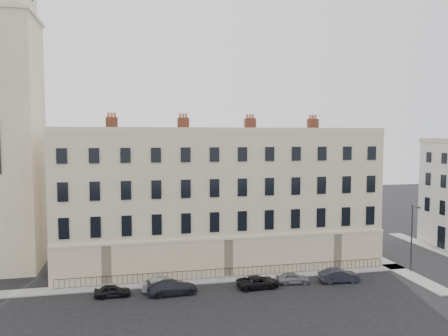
# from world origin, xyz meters

# --- Properties ---
(ground) EXTENTS (160.00, 160.00, 0.00)m
(ground) POSITION_xyz_m (0.00, 0.00, 0.00)
(ground) COLOR black
(ground) RESTS_ON ground
(terrace) EXTENTS (36.22, 12.22, 17.00)m
(terrace) POSITION_xyz_m (-5.97, 11.97, 7.50)
(terrace) COLOR #C3B391
(terrace) RESTS_ON ground
(church_tower) EXTENTS (8.00, 8.13, 44.00)m
(church_tower) POSITION_xyz_m (-30.00, 14.00, 18.66)
(church_tower) COLOR #C3B391
(church_tower) RESTS_ON ground
(pavement_terrace) EXTENTS (48.00, 2.00, 0.12)m
(pavement_terrace) POSITION_xyz_m (-10.00, 5.00, 0.06)
(pavement_terrace) COLOR gray
(pavement_terrace) RESTS_ON ground
(pavement_east_return) EXTENTS (2.00, 24.00, 0.12)m
(pavement_east_return) POSITION_xyz_m (13.00, 8.00, 0.06)
(pavement_east_return) COLOR gray
(pavement_east_return) RESTS_ON ground
(pavement_adjacent) EXTENTS (2.00, 20.00, 0.12)m
(pavement_adjacent) POSITION_xyz_m (23.00, 10.00, 0.06)
(pavement_adjacent) COLOR gray
(pavement_adjacent) RESTS_ON ground
(railings) EXTENTS (35.00, 0.04, 0.96)m
(railings) POSITION_xyz_m (-6.00, 5.40, 0.55)
(railings) COLOR black
(railings) RESTS_ON ground
(car_a) EXTENTS (3.37, 1.45, 1.13)m
(car_a) POSITION_xyz_m (-17.84, 2.39, 0.57)
(car_a) COLOR black
(car_a) RESTS_ON ground
(car_b) EXTENTS (4.13, 1.63, 1.34)m
(car_b) POSITION_xyz_m (-13.11, 2.75, 0.67)
(car_b) COLOR slate
(car_b) RESTS_ON ground
(car_c) EXTENTS (4.86, 2.27, 1.37)m
(car_c) POSITION_xyz_m (-12.35, 1.87, 0.69)
(car_c) COLOR #20222B
(car_c) RESTS_ON ground
(car_d) EXTENTS (4.32, 2.14, 1.18)m
(car_d) POSITION_xyz_m (-3.91, 1.87, 0.59)
(car_d) COLOR black
(car_d) RESTS_ON ground
(car_e) EXTENTS (3.50, 1.74, 1.15)m
(car_e) POSITION_xyz_m (-0.13, 2.34, 0.57)
(car_e) COLOR slate
(car_e) RESTS_ON ground
(car_f) EXTENTS (4.20, 1.69, 1.36)m
(car_f) POSITION_xyz_m (4.65, 1.76, 0.68)
(car_f) COLOR #20212A
(car_f) RESTS_ON ground
(streetlamp) EXTENTS (0.44, 1.60, 7.47)m
(streetlamp) POSITION_xyz_m (13.93, 3.14, 4.14)
(streetlamp) COLOR #2B2B30
(streetlamp) RESTS_ON ground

